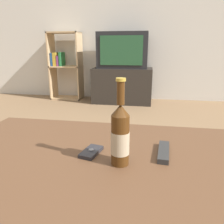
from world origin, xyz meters
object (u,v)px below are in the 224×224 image
bookshelf (64,65)px  remote_control (164,152)px  television (123,50)px  tv_stand (122,85)px  cell_phone (91,152)px  beer_bottle (120,135)px

bookshelf → remote_control: (1.46, -2.71, -0.12)m
television → remote_control: (0.47, -2.60, -0.35)m
remote_control → television: bearing=105.3°
tv_stand → bookshelf: (-0.98, 0.10, 0.30)m
television → cell_phone: 2.67m
television → beer_bottle: 2.73m
television → beer_bottle: television is taller
cell_phone → remote_control: remote_control is taller
television → cell_phone: television is taller
tv_stand → television: television is taller
tv_stand → bookshelf: bearing=174.0°
beer_bottle → remote_control: (0.16, 0.10, -0.10)m
bookshelf → beer_bottle: bearing=-65.2°
bookshelf → remote_control: 3.07m
beer_bottle → cell_phone: bearing=154.3°
tv_stand → remote_control: bearing=-79.8°
tv_stand → beer_bottle: beer_bottle is taller
television → tv_stand: bearing=90.0°
television → remote_control: size_ratio=4.35×
cell_phone → tv_stand: bearing=106.8°
tv_stand → television: (-0.00, -0.00, 0.53)m
tv_stand → bookshelf: 1.03m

